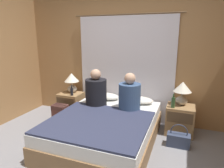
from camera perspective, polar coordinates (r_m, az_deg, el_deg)
name	(u,v)px	position (r m, az deg, el deg)	size (l,w,h in m)	color
ground_plane	(86,167)	(2.90, -7.50, -22.48)	(16.00, 16.00, 0.00)	gray
wall_back	(126,59)	(4.02, 4.08, 7.23)	(4.43, 0.06, 2.50)	#A37547
curtain_panel	(125,69)	(3.99, 3.77, 4.23)	(2.13, 0.02, 2.10)	silver
bed	(106,129)	(3.31, -1.85, -12.74)	(1.52, 1.96, 0.46)	olive
nightstand_left	(71,105)	(4.39, -11.59, -5.79)	(0.47, 0.43, 0.51)	#937047
nightstand_right	(180,120)	(3.77, 18.79, -9.64)	(0.47, 0.43, 0.51)	#937047
lamp_left	(72,81)	(4.30, -11.43, 0.97)	(0.31, 0.31, 0.42)	#B2A899
lamp_right	(182,91)	(3.67, 19.45, -1.80)	(0.31, 0.31, 0.42)	#B2A899
pillow_left	(105,96)	(3.99, -2.02, -3.48)	(0.58, 0.32, 0.12)	silver
pillow_right	(138,100)	(3.79, 7.35, -4.52)	(0.58, 0.32, 0.12)	silver
blanket_on_bed	(98,122)	(2.96, -4.13, -10.80)	(1.46, 1.31, 0.03)	#2D334C
person_left_in_bed	(96,91)	(3.60, -4.58, -1.99)	(0.38, 0.38, 0.66)	black
person_right_in_bed	(130,95)	(3.39, 5.04, -3.19)	(0.37, 0.37, 0.64)	#38517A
beer_bottle_on_left_stand	(72,92)	(4.14, -11.43, -2.13)	(0.06, 0.06, 0.21)	black
beer_bottle_on_right_stand	(173,102)	(3.53, 17.07, -5.00)	(0.07, 0.07, 0.24)	#2D4C28
backpack_on_floor	(60,113)	(4.06, -14.57, -8.09)	(0.29, 0.20, 0.40)	brown
handbag_on_floor	(178,140)	(3.42, 18.44, -14.82)	(0.35, 0.17, 0.37)	#333D56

